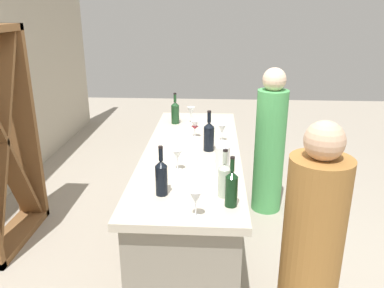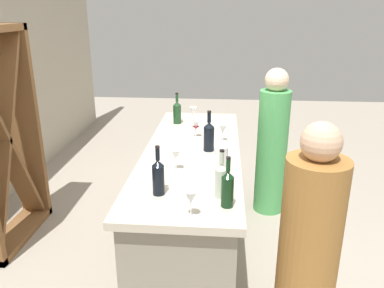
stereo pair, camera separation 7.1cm
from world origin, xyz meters
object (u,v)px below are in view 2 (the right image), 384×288
Objects in this scene: wine_bottle_center_near_black at (158,176)px; person_center_guest at (272,146)px; wine_rack at (0,141)px; wine_glass_near_left at (223,130)px; wine_bottle_leftmost_dark_green at (228,188)px; wine_bottle_rightmost_olive_green at (177,112)px; wine_glass_far_left at (193,112)px; person_left_guest at (308,250)px; wine_glass_near_right at (196,126)px; water_pitcher at (221,159)px; wine_bottle_second_right_near_black at (209,136)px; wine_glass_far_center at (176,155)px; wine_bottle_second_left_clear_pale at (221,179)px; wine_glass_near_center at (191,198)px.

wine_bottle_center_near_black is 1.87m from person_center_guest.
wine_glass_near_left is (0.12, -1.89, 0.11)m from wine_rack.
wine_bottle_leftmost_dark_green is 1.70m from wine_bottle_rightmost_olive_green.
wine_glass_far_left is 0.11× the size of person_left_guest.
wine_glass_far_left is (0.42, 0.06, 0.01)m from wine_glass_near_right.
water_pitcher is at bearing 49.35° from person_center_guest.
wine_glass_near_left is at bearing -48.06° from person_left_guest.
person_left_guest is at bearing 72.29° from person_center_guest.
wine_glass_near_right is (0.21, -1.66, 0.11)m from wine_rack.
wine_glass_near_left is at bearing -138.71° from wine_bottle_rightmost_olive_green.
wine_bottle_center_near_black is at bearing 161.14° from wine_bottle_second_right_near_black.
wine_bottle_second_right_near_black is 0.22× the size of person_left_guest.
wine_glass_far_center is at bearing -173.55° from wine_bottle_rightmost_olive_green.
person_left_guest is at bearing -88.03° from wine_bottle_leftmost_dark_green.
water_pitcher is at bearing -105.22° from wine_rack.
water_pitcher is (0.38, -0.37, -0.03)m from wine_bottle_center_near_black.
wine_glass_near_right reaches higher than wine_glass_near_left.
wine_bottle_second_right_near_black reaches higher than wine_bottle_leftmost_dark_green.
wine_bottle_rightmost_olive_green is (0.63, -1.44, 0.12)m from wine_rack.
water_pitcher is at bearing 0.85° from wine_bottle_second_left_clear_pale.
wine_rack is 10.59× the size of water_pitcher.
person_center_guest is at bearing -54.93° from wine_glass_near_right.
wine_bottle_center_near_black reaches higher than wine_glass_far_center.
wine_rack is at bearing 71.84° from wine_glass_far_center.
wine_glass_near_right is at bearing 16.52° from person_center_guest.
wine_glass_far_left is at bearing 14.00° from wine_bottle_second_right_near_black.
wine_rack is 1.58m from wine_bottle_rightmost_olive_green.
person_left_guest reaches higher than wine_bottle_rightmost_olive_green.
wine_bottle_rightmost_olive_green is 0.21× the size of person_left_guest.
person_left_guest is at bearing -77.22° from wine_glass_near_center.
person_left_guest reaches higher than wine_glass_far_left.
person_left_guest is (-0.10, -0.52, -0.39)m from wine_bottle_second_left_clear_pale.
person_center_guest reaches higher than water_pitcher.
water_pitcher is at bearing -166.07° from wine_glass_far_left.
wine_bottle_rightmost_olive_green is at bearing 41.29° from wine_glass_near_left.
wine_glass_far_left is at bearing -46.64° from person_left_guest.
person_left_guest reaches higher than wine_glass_near_center.
wine_bottle_center_near_black is 0.83m from wine_bottle_second_right_near_black.
wine_bottle_center_near_black is at bearing 74.13° from wine_bottle_leftmost_dark_green.
wine_bottle_second_right_near_black is at bearing -37.86° from person_left_guest.
wine_glass_far_left reaches higher than wine_glass_near_left.
person_center_guest is (0.60, -0.50, -0.35)m from wine_glass_near_left.
person_center_guest is (1.24, -0.81, -0.36)m from wine_glass_far_center.
wine_bottle_rightmost_olive_green is 2.08× the size of wine_glass_near_left.
wine_bottle_leftmost_dark_green is 0.63m from person_left_guest.
wine_bottle_rightmost_olive_green reaches higher than wine_glass_near_right.
wine_glass_far_center is (0.38, 0.31, -0.00)m from wine_bottle_second_left_clear_pale.
wine_glass_near_center is (-1.27, 0.16, 0.01)m from wine_glass_near_left.
wine_bottle_second_right_near_black is (0.90, 0.14, 0.01)m from wine_bottle_leftmost_dark_green.
wine_bottle_center_near_black reaches higher than water_pitcher.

